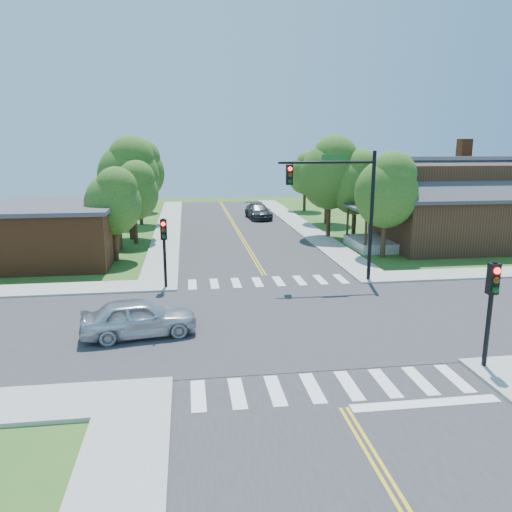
{
  "coord_description": "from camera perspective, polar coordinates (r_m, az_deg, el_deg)",
  "views": [
    {
      "loc": [
        -4.37,
        -20.26,
        7.62
      ],
      "look_at": [
        -1.09,
        3.28,
        2.2
      ],
      "focal_mm": 35.0,
      "sensor_mm": 36.0,
      "label": 1
    }
  ],
  "objects": [
    {
      "name": "ground",
      "position": [
        22.09,
        4.01,
        -7.37
      ],
      "size": [
        100.0,
        100.0,
        0.0
      ],
      "primitive_type": "plane",
      "color": "#325A1C",
      "rests_on": "ground"
    },
    {
      "name": "road_ns",
      "position": [
        22.08,
        4.01,
        -7.33
      ],
      "size": [
        10.0,
        90.0,
        0.04
      ],
      "primitive_type": "cube",
      "color": "#2D2D30",
      "rests_on": "ground"
    },
    {
      "name": "road_ew",
      "position": [
        22.08,
        4.01,
        -7.31
      ],
      "size": [
        90.0,
        10.0,
        0.04
      ],
      "primitive_type": "cube",
      "color": "#2D2D30",
      "rests_on": "ground"
    },
    {
      "name": "intersection_patch",
      "position": [
        22.09,
        4.01,
        -7.37
      ],
      "size": [
        10.2,
        10.2,
        0.06
      ],
      "primitive_type": "cube",
      "color": "#2D2D30",
      "rests_on": "ground"
    },
    {
      "name": "sidewalk_ne",
      "position": [
        42.03,
        20.94,
        1.64
      ],
      "size": [
        40.0,
        40.0,
        0.14
      ],
      "color": "#9E9B93",
      "rests_on": "ground"
    },
    {
      "name": "sidewalk_nw",
      "position": [
        38.6,
        -25.01,
        0.34
      ],
      "size": [
        40.0,
        40.0,
        0.14
      ],
      "color": "#9E9B93",
      "rests_on": "ground"
    },
    {
      "name": "crosswalk_north",
      "position": [
        27.87,
        1.39,
        -2.93
      ],
      "size": [
        8.85,
        2.0,
        0.01
      ],
      "color": "white",
      "rests_on": "ground"
    },
    {
      "name": "crosswalk_south",
      "position": [
        16.56,
        8.56,
        -14.53
      ],
      "size": [
        8.85,
        2.0,
        0.01
      ],
      "color": "white",
      "rests_on": "ground"
    },
    {
      "name": "centerline",
      "position": [
        22.07,
        4.01,
        -7.26
      ],
      "size": [
        0.3,
        90.0,
        0.01
      ],
      "color": "gold",
      "rests_on": "ground"
    },
    {
      "name": "stop_bar",
      "position": [
        16.3,
        18.8,
        -15.78
      ],
      "size": [
        4.6,
        0.45,
        0.09
      ],
      "primitive_type": "cube",
      "color": "white",
      "rests_on": "ground"
    },
    {
      "name": "signal_mast_ne",
      "position": [
        27.29,
        9.85,
        6.83
      ],
      "size": [
        5.3,
        0.42,
        7.2
      ],
      "color": "black",
      "rests_on": "ground"
    },
    {
      "name": "signal_pole_se",
      "position": [
        18.39,
        25.34,
        -4.07
      ],
      "size": [
        0.34,
        0.42,
        3.8
      ],
      "color": "black",
      "rests_on": "ground"
    },
    {
      "name": "signal_pole_nw",
      "position": [
        26.34,
        -10.47,
        1.78
      ],
      "size": [
        0.34,
        0.42,
        3.8
      ],
      "color": "black",
      "rests_on": "ground"
    },
    {
      "name": "house_ne",
      "position": [
        39.85,
        21.5,
        5.77
      ],
      "size": [
        13.05,
        8.8,
        7.11
      ],
      "color": "#311F11",
      "rests_on": "ground"
    },
    {
      "name": "building_nw",
      "position": [
        35.35,
        -23.98,
        2.39
      ],
      "size": [
        10.4,
        8.4,
        3.73
      ],
      "color": "brown",
      "rests_on": "ground"
    },
    {
      "name": "tree_e_a",
      "position": [
        34.27,
        14.84,
        7.47
      ],
      "size": [
        4.19,
        3.98,
        7.12
      ],
      "color": "#382314",
      "rests_on": "ground"
    },
    {
      "name": "tree_e_b",
      "position": [
        40.27,
        11.46,
        8.39
      ],
      "size": [
        4.19,
        3.98,
        7.13
      ],
      "color": "#382314",
      "rests_on": "ground"
    },
    {
      "name": "tree_e_c",
      "position": [
        48.14,
        8.28,
        9.85
      ],
      "size": [
        4.68,
        4.45,
        7.96
      ],
      "color": "#382314",
      "rests_on": "ground"
    },
    {
      "name": "tree_e_d",
      "position": [
        57.02,
        5.72,
        9.51
      ],
      "size": [
        3.92,
        3.72,
        6.66
      ],
      "color": "#382314",
      "rests_on": "ground"
    },
    {
      "name": "tree_w_a",
      "position": [
        33.48,
        -15.93,
        6.2
      ],
      "size": [
        3.62,
        3.44,
        6.16
      ],
      "color": "#382314",
      "rests_on": "ground"
    },
    {
      "name": "tree_w_b",
      "position": [
        40.9,
        -14.28,
        9.29
      ],
      "size": [
        4.82,
        4.57,
        8.19
      ],
      "color": "#382314",
      "rests_on": "ground"
    },
    {
      "name": "tree_w_c",
      "position": [
        48.03,
        -13.16,
        9.65
      ],
      "size": [
        4.68,
        4.45,
        7.96
      ],
      "color": "#382314",
      "rests_on": "ground"
    },
    {
      "name": "tree_w_d",
      "position": [
        57.09,
        -12.84,
        9.41
      ],
      "size": [
        4.05,
        3.85,
        6.89
      ],
      "color": "#382314",
      "rests_on": "ground"
    },
    {
      "name": "tree_house",
      "position": [
        40.63,
        8.6,
        9.57
      ],
      "size": [
        4.85,
        4.61,
        8.24
      ],
      "color": "#382314",
      "rests_on": "ground"
    },
    {
      "name": "tree_bldg",
      "position": [
        38.97,
        -13.75,
        7.4
      ],
      "size": [
        3.75,
        3.56,
        6.37
      ],
      "color": "#382314",
      "rests_on": "ground"
    },
    {
      "name": "car_silver",
      "position": [
        20.58,
        -13.22,
        -6.94
      ],
      "size": [
        3.16,
        5.08,
        1.55
      ],
      "primitive_type": "imported",
      "rotation": [
        0.0,
        0.0,
        1.72
      ],
      "color": "silver",
      "rests_on": "ground"
    },
    {
      "name": "car_dgrey",
      "position": [
        50.92,
        0.27,
        5.09
      ],
      "size": [
        2.87,
        5.46,
        1.49
      ],
      "primitive_type": "imported",
      "rotation": [
        0.0,
        0.0,
        0.08
      ],
      "color": "#2D2F32",
      "rests_on": "ground"
    }
  ]
}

